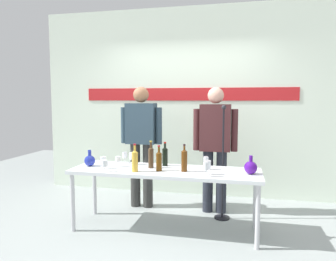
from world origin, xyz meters
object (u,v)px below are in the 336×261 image
(wine_glass_left_0, at_px, (118,159))
(wine_bottle_3, at_px, (151,156))
(display_table, at_px, (165,174))
(wine_bottle_1, at_px, (135,160))
(wine_bottle_2, at_px, (184,160))
(wine_bottle_0, at_px, (165,155))
(wine_glass_left_4, at_px, (132,156))
(wine_glass_right_0, at_px, (208,165))
(wine_glass_left_2, at_px, (125,155))
(wine_glass_left_3, at_px, (105,164))
(wine_glass_right_1, at_px, (206,161))
(decanter_blue_left, at_px, (90,160))
(wine_glass_left_1, at_px, (103,160))
(presenter_left, at_px, (141,138))
(decanter_blue_right, at_px, (251,167))
(wine_bottle_4, at_px, (159,160))
(presenter_right, at_px, (215,142))
(microphone_stand, at_px, (223,182))

(wine_glass_left_0, bearing_deg, wine_bottle_3, 1.82)
(display_table, distance_m, wine_bottle_1, 0.41)
(wine_bottle_2, bearing_deg, wine_glass_left_0, 174.01)
(wine_glass_left_0, bearing_deg, wine_bottle_0, 17.45)
(wine_glass_left_0, xyz_separation_m, wine_glass_left_4, (0.13, 0.14, 0.02))
(wine_bottle_3, xyz_separation_m, wine_glass_right_0, (0.70, -0.19, -0.03))
(wine_glass_left_2, relative_size, wine_glass_left_3, 1.07)
(wine_glass_left_3, bearing_deg, wine_glass_right_1, 18.92)
(wine_bottle_3, bearing_deg, decanter_blue_left, -174.84)
(wine_bottle_3, relative_size, wine_glass_left_3, 2.45)
(wine_glass_left_1, bearing_deg, wine_bottle_0, 25.32)
(wine_glass_left_0, distance_m, wine_glass_right_1, 1.07)
(presenter_left, bearing_deg, wine_glass_left_0, -96.58)
(decanter_blue_right, relative_size, wine_bottle_0, 0.70)
(wine_bottle_1, height_order, wine_bottle_4, wine_bottle_1)
(wine_bottle_3, relative_size, wine_glass_left_4, 2.10)
(presenter_left, height_order, wine_glass_right_0, presenter_left)
(wine_bottle_4, distance_m, wine_glass_left_3, 0.62)
(decanter_blue_right, xyz_separation_m, presenter_right, (-0.45, 0.75, 0.18))
(wine_glass_left_0, xyz_separation_m, wine_glass_right_0, (1.11, -0.18, 0.02))
(display_table, relative_size, wine_bottle_3, 6.72)
(wine_bottle_3, relative_size, wine_glass_right_1, 2.15)
(display_table, xyz_separation_m, wine_glass_left_1, (-0.73, -0.11, 0.16))
(wine_bottle_1, distance_m, wine_bottle_2, 0.56)
(decanter_blue_right, relative_size, wine_glass_left_0, 1.64)
(wine_glass_left_3, height_order, wine_glass_right_1, wine_glass_right_1)
(display_table, bearing_deg, wine_bottle_1, -148.89)
(decanter_blue_right, height_order, presenter_right, presenter_right)
(wine_glass_left_2, bearing_deg, wine_glass_left_3, -94.45)
(wine_bottle_0, xyz_separation_m, microphone_stand, (0.69, 0.29, -0.36))
(wine_bottle_3, height_order, wine_bottle_4, wine_bottle_3)
(wine_bottle_1, distance_m, wine_glass_left_0, 0.37)
(wine_glass_left_2, bearing_deg, decanter_blue_left, -142.27)
(wine_bottle_3, xyz_separation_m, wine_glass_left_1, (-0.54, -0.16, -0.04))
(wine_bottle_4, height_order, wine_glass_left_1, wine_bottle_4)
(display_table, xyz_separation_m, wine_bottle_3, (-0.19, 0.05, 0.20))
(presenter_right, bearing_deg, display_table, -125.56)
(wine_glass_left_4, bearing_deg, wine_glass_left_0, -133.56)
(display_table, xyz_separation_m, wine_bottle_2, (0.24, -0.05, 0.19))
(wine_bottle_2, distance_m, wine_glass_right_1, 0.28)
(wine_bottle_2, xyz_separation_m, wine_glass_left_1, (-0.97, -0.06, -0.03))
(wine_glass_right_1, bearing_deg, wine_bottle_0, 168.45)
(decanter_blue_left, distance_m, wine_bottle_4, 0.90)
(wine_bottle_4, bearing_deg, wine_glass_left_3, -162.28)
(decanter_blue_right, distance_m, wine_glass_left_0, 1.58)
(wine_glass_left_1, bearing_deg, wine_glass_left_4, 47.70)
(decanter_blue_right, relative_size, wine_glass_right_1, 1.36)
(wine_bottle_1, xyz_separation_m, wine_glass_left_2, (-0.29, 0.44, -0.03))
(wine_glass_left_3, bearing_deg, wine_glass_right_0, 6.74)
(display_table, height_order, wine_glass_left_0, wine_glass_left_0)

